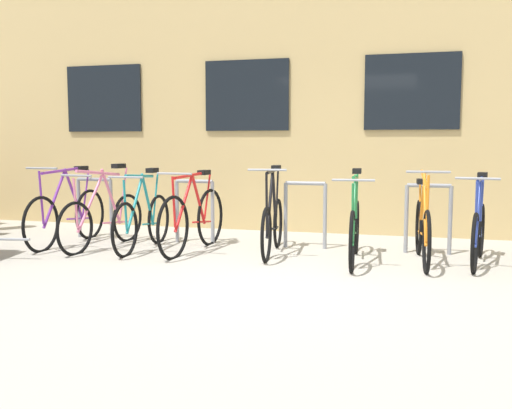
# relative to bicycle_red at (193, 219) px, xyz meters

# --- Properties ---
(ground_plane) EXTENTS (42.00, 42.00, 0.00)m
(ground_plane) POSITION_rel_bicycle_red_xyz_m (1.34, -1.31, -0.40)
(ground_plane) COLOR #B2ADA0
(storefront_building) EXTENTS (28.00, 5.36, 6.46)m
(storefront_building) POSITION_rel_bicycle_red_xyz_m (1.34, 4.55, 2.83)
(storefront_building) COLOR tan
(storefront_building) RESTS_ON ground
(bike_rack) EXTENTS (6.56, 0.05, 0.85)m
(bike_rack) POSITION_rel_bicycle_red_xyz_m (1.29, 0.59, 0.11)
(bike_rack) COLOR gray
(bike_rack) RESTS_ON ground
(bicycle_red) EXTENTS (0.44, 1.78, 1.01)m
(bicycle_red) POSITION_rel_bicycle_red_xyz_m (0.00, 0.00, 0.00)
(bicycle_red) COLOR black
(bicycle_red) RESTS_ON ground
(bicycle_blue) EXTENTS (0.44, 1.60, 1.02)m
(bicycle_blue) POSITION_rel_bicycle_red_xyz_m (3.32, 0.12, -0.04)
(bicycle_blue) COLOR black
(bicycle_blue) RESTS_ON ground
(bicycle_pink) EXTENTS (0.44, 1.75, 1.08)m
(bicycle_pink) POSITION_rel_bicycle_red_xyz_m (-1.21, -0.06, -0.02)
(bicycle_pink) COLOR black
(bicycle_pink) RESTS_ON ground
(bicycle_black) EXTENTS (0.44, 1.61, 1.07)m
(bicycle_black) POSITION_rel_bicycle_red_xyz_m (0.99, 0.10, -0.03)
(bicycle_black) COLOR black
(bicycle_black) RESTS_ON ground
(bicycle_purple) EXTENTS (0.44, 1.80, 1.06)m
(bicycle_purple) POSITION_rel_bicycle_red_xyz_m (-1.78, 0.01, -0.01)
(bicycle_purple) COLOR black
(bicycle_purple) RESTS_ON ground
(bicycle_green) EXTENTS (0.44, 1.75, 1.05)m
(bicycle_green) POSITION_rel_bicycle_red_xyz_m (1.99, -0.10, -0.03)
(bicycle_green) COLOR black
(bicycle_green) RESTS_ON ground
(bicycle_teal) EXTENTS (0.44, 1.67, 1.03)m
(bicycle_teal) POSITION_rel_bicycle_red_xyz_m (-0.66, -0.05, -0.03)
(bicycle_teal) COLOR black
(bicycle_teal) RESTS_ON ground
(bicycle_orange) EXTENTS (0.44, 1.75, 1.07)m
(bicycle_orange) POSITION_rel_bicycle_red_xyz_m (2.73, 0.04, -0.03)
(bicycle_orange) COLOR black
(bicycle_orange) RESTS_ON ground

